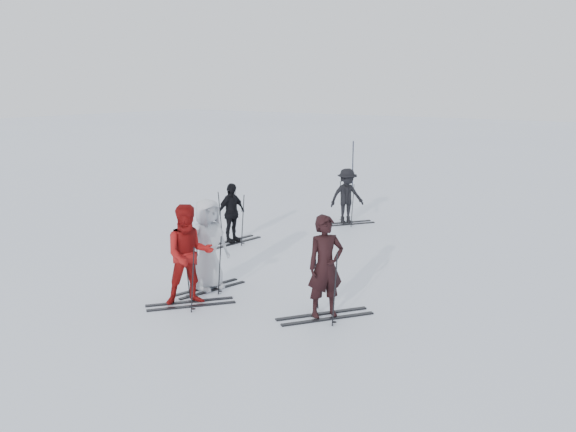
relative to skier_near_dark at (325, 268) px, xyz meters
The scene contains 12 objects.
ground 3.50m from the skier_near_dark, 146.61° to the left, with size 120.00×120.00×0.00m, color silver.
skier_near_dark is the anchor object (origin of this frame).
skier_red 2.56m from the skier_near_dark, 159.31° to the right, with size 0.92×0.71×1.88m, color maroon.
skier_grey 2.73m from the skier_near_dark, behind, with size 0.89×0.58×1.82m, color silver.
skier_uphill_left 5.75m from the skier_near_dark, 146.78° to the left, with size 0.90×0.37×1.53m, color black.
skier_uphill_far 7.67m from the skier_near_dark, 117.28° to the left, with size 1.04×0.60×1.60m, color black.
skis_near_dark 0.25m from the skier_near_dark, 90.00° to the right, with size 0.96×1.80×1.32m, color black, non-canonical shape.
skis_red 2.58m from the skier_near_dark, 159.31° to the right, with size 0.90×1.70×1.24m, color black, non-canonical shape.
skis_grey 2.74m from the skier_near_dark, behind, with size 0.87×1.64×1.20m, color black, non-canonical shape.
skis_uphill_left 5.75m from the skier_near_dark, 146.78° to the left, with size 0.98×1.84×1.35m, color black, non-canonical shape.
skis_uphill_far 7.67m from the skier_near_dark, 117.28° to the left, with size 0.92×1.74×1.27m, color black, non-canonical shape.
piste_marker 13.90m from the skier_near_dark, 117.60° to the left, with size 0.04×0.04×1.86m, color black.
Camera 1 is at (8.49, -11.03, 4.10)m, focal length 40.00 mm.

